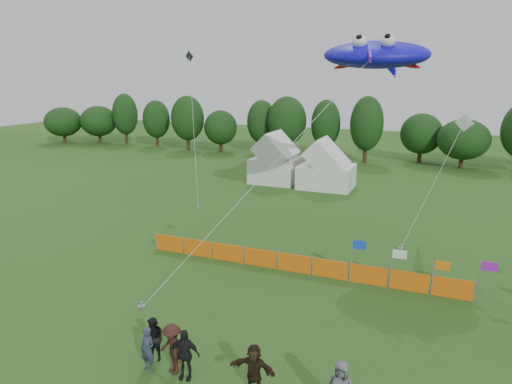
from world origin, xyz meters
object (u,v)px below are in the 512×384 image
at_px(tent_left, 276,162).
at_px(spectator_b, 154,339).
at_px(barrier_fence, 294,263).
at_px(stingray_kite, 378,55).
at_px(tent_right, 327,169).
at_px(spectator_c, 172,349).
at_px(spectator_f, 254,368).
at_px(spectator_d, 184,354).
at_px(spectator_a, 148,349).

distance_m(tent_left, spectator_b, 30.68).
bearing_deg(barrier_fence, stingray_kite, 70.32).
bearing_deg(tent_left, tent_right, -6.85).
bearing_deg(spectator_c, stingray_kite, 99.70).
bearing_deg(spectator_f, spectator_d, -173.29).
bearing_deg(spectator_d, tent_right, 83.27).
bearing_deg(barrier_fence, tent_left, 112.55).
height_order(tent_right, spectator_a, tent_right).
height_order(tent_right, stingray_kite, stingray_kite).
height_order(barrier_fence, spectator_f, spectator_f).
bearing_deg(barrier_fence, spectator_c, -97.71).
height_order(tent_right, spectator_f, tent_right).
relative_size(barrier_fence, spectator_d, 9.49).
bearing_deg(tent_right, barrier_fence, -81.03).
relative_size(tent_left, stingray_kite, 0.21).
relative_size(spectator_a, stingray_kite, 0.08).
xyz_separation_m(tent_right, stingray_kite, (5.84, -12.16, 9.84)).
bearing_deg(spectator_c, tent_right, 116.09).
bearing_deg(spectator_a, spectator_d, 14.63).
distance_m(tent_right, spectator_a, 30.05).
height_order(barrier_fence, spectator_c, spectator_c).
xyz_separation_m(spectator_a, spectator_b, (-0.15, 0.62, 0.01)).
xyz_separation_m(barrier_fence, spectator_c, (-1.36, -10.04, 0.46)).
bearing_deg(stingray_kite, spectator_c, -103.01).
distance_m(spectator_c, stingray_kite, 21.03).
bearing_deg(spectator_d, spectator_a, 173.77).
distance_m(spectator_d, stingray_kite, 21.02).
height_order(tent_left, spectator_a, tent_left).
bearing_deg(spectator_b, spectator_f, 3.76).
bearing_deg(spectator_f, spectator_c, -176.13).
bearing_deg(spectator_b, stingray_kite, 80.22).
xyz_separation_m(tent_left, spectator_d, (7.67, -30.54, -1.09)).
relative_size(spectator_a, spectator_d, 0.89).
distance_m(barrier_fence, stingray_kite, 13.77).
xyz_separation_m(barrier_fence, stingray_kite, (2.72, 7.60, 11.16)).
distance_m(tent_right, stingray_kite, 16.70).
relative_size(spectator_c, spectator_d, 1.02).
distance_m(spectator_a, spectator_b, 0.64).
bearing_deg(spectator_f, stingray_kite, 87.36).
bearing_deg(tent_left, stingray_kite, -48.86).
distance_m(spectator_b, spectator_d, 1.69).
bearing_deg(stingray_kite, tent_right, 115.64).
bearing_deg(spectator_c, spectator_b, -177.87).
height_order(tent_left, spectator_d, tent_left).
bearing_deg(barrier_fence, spectator_f, -80.05).
xyz_separation_m(tent_left, spectator_c, (7.11, -30.45, -1.08)).
relative_size(spectator_c, stingray_kite, 0.09).
bearing_deg(spectator_a, spectator_b, 113.03).
height_order(spectator_a, spectator_c, spectator_c).
height_order(spectator_b, spectator_c, spectator_c).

